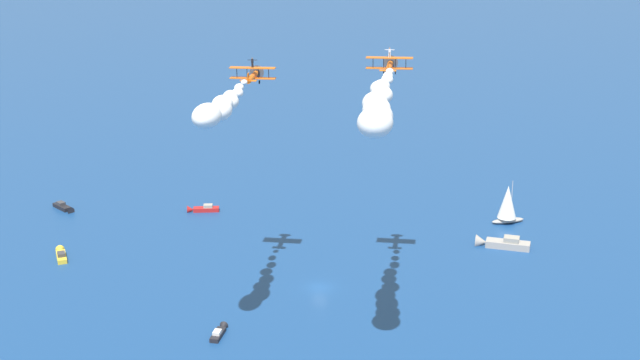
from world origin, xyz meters
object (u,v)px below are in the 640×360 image
motorboat_mid_cluster (202,209)px  wingwalker_wingman (390,52)px  biplane_lead (253,75)px  motorboat_ahead (61,255)px  motorboat_trailing (64,207)px  wingwalker_lead (252,62)px  motorboat_inshore (219,332)px  motorboat_far_port (500,243)px  biplane_wingman (389,66)px  sailboat_outer_ring_a (508,204)px

motorboat_mid_cluster → wingwalker_wingman: size_ratio=4.19×
biplane_lead → motorboat_ahead: bearing=-170.8°
motorboat_trailing → wingwalker_lead: (53.18, -13.34, 37.01)m
motorboat_inshore → wingwalker_wingman: 49.55m
motorboat_trailing → biplane_lead: (53.21, -13.35, 34.86)m
motorboat_far_port → wingwalker_lead: bearing=-134.3°
biplane_lead → motorboat_trailing: bearing=165.9°
biplane_wingman → wingwalker_wingman: size_ratio=4.76×
motorboat_ahead → wingwalker_wingman: (56.46, 14.29, 38.78)m
motorboat_mid_cluster → sailboat_outer_ring_a: size_ratio=0.74×
motorboat_inshore → motorboat_ahead: size_ratio=0.95×
motorboat_mid_cluster → wingwalker_wingman: (46.77, -16.64, 38.77)m
motorboat_inshore → motorboat_mid_cluster: size_ratio=0.83×
sailboat_outer_ring_a → wingwalker_wingman: bearing=-105.9°
motorboat_trailing → sailboat_outer_ring_a: size_ratio=0.73×
motorboat_mid_cluster → biplane_wingman: 61.71m
motorboat_far_port → biplane_wingman: (-12.89, -24.88, 36.35)m
motorboat_far_port → motorboat_ahead: (-69.38, -39.16, -0.28)m
motorboat_ahead → wingwalker_lead: size_ratio=3.65×
motorboat_inshore → motorboat_mid_cluster: motorboat_mid_cluster is taller
motorboat_ahead → wingwalker_lead: (37.02, 6.01, 37.00)m
motorboat_trailing → biplane_wingman: 81.53m
motorboat_inshore → biplane_lead: size_ratio=0.73×
motorboat_trailing → sailboat_outer_ring_a: bearing=21.3°
biplane_wingman → wingwalker_wingman: (-0.02, 0.01, 2.15)m
motorboat_far_port → wingwalker_lead: wingwalker_lead is taller
motorboat_far_port → motorboat_mid_cluster: 60.25m
motorboat_mid_cluster → biplane_wingman: biplane_wingman is taller
motorboat_mid_cluster → wingwalker_lead: wingwalker_lead is taller
motorboat_far_port → sailboat_outer_ring_a: size_ratio=1.17×
biplane_lead → sailboat_outer_ring_a: bearing=56.7°
motorboat_trailing → motorboat_inshore: bearing=-28.9°
motorboat_trailing → sailboat_outer_ring_a: (83.33, 32.43, 3.48)m
motorboat_far_port → motorboat_trailing: 87.81m
biplane_lead → wingwalker_lead: (-0.02, 0.01, 2.15)m
motorboat_inshore → sailboat_outer_ring_a: (26.24, 63.99, 3.56)m
motorboat_far_port → motorboat_mid_cluster: (-59.68, -8.24, -0.27)m
biplane_lead → biplane_wingman: biplane_wingman is taller
motorboat_mid_cluster → wingwalker_wingman: 62.99m
motorboat_far_port → sailboat_outer_ring_a: bearing=100.0°
motorboat_inshore → wingwalker_wingman: wingwalker_wingman is taller
sailboat_outer_ring_a → biplane_wingman: (-10.67, -37.49, 33.16)m
motorboat_far_port → sailboat_outer_ring_a: (-2.22, 12.61, 3.19)m
motorboat_mid_cluster → sailboat_outer_ring_a: sailboat_outer_ring_a is taller
sailboat_outer_ring_a → biplane_lead: biplane_lead is taller
motorboat_far_port → motorboat_inshore: bearing=-119.0°
sailboat_outer_ring_a → wingwalker_lead: wingwalker_lead is taller
wingwalker_lead → wingwalker_wingman: size_ratio=1.00×
motorboat_far_port → biplane_lead: biplane_lead is taller
motorboat_inshore → wingwalker_lead: size_ratio=3.46×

